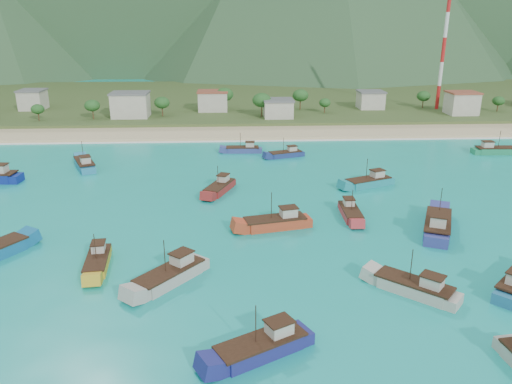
{
  "coord_description": "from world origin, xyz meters",
  "views": [
    {
      "loc": [
        1.6,
        -64.4,
        31.73
      ],
      "look_at": [
        5.86,
        18.0,
        3.0
      ],
      "focal_mm": 35.0,
      "sensor_mm": 36.0,
      "label": 1
    }
  ],
  "objects_px": {
    "boat_7": "(286,155)",
    "boat_27": "(263,347)",
    "boat_16": "(220,188)",
    "radio_tower": "(445,37)",
    "boat_3": "(437,226)",
    "boat_6": "(276,223)",
    "boat_11": "(369,183)",
    "boat_13": "(85,165)",
    "boat_9": "(171,276)",
    "boat_31": "(415,289)",
    "boat_22": "(350,213)",
    "boat_28": "(494,151)",
    "boat_23": "(98,262)",
    "boat_30": "(243,150)"
  },
  "relations": [
    {
      "from": "boat_7",
      "to": "boat_27",
      "type": "relative_size",
      "value": 0.85
    },
    {
      "from": "boat_16",
      "to": "radio_tower",
      "type": "bearing_deg",
      "value": -110.55
    },
    {
      "from": "boat_16",
      "to": "boat_3",
      "type": "bearing_deg",
      "value": 170.75
    },
    {
      "from": "boat_6",
      "to": "boat_11",
      "type": "distance_m",
      "value": 28.68
    },
    {
      "from": "radio_tower",
      "to": "boat_6",
      "type": "bearing_deg",
      "value": -123.59
    },
    {
      "from": "boat_6",
      "to": "boat_13",
      "type": "distance_m",
      "value": 53.65
    },
    {
      "from": "boat_9",
      "to": "boat_31",
      "type": "height_order",
      "value": "boat_9"
    },
    {
      "from": "boat_6",
      "to": "boat_16",
      "type": "height_order",
      "value": "boat_6"
    },
    {
      "from": "boat_22",
      "to": "boat_28",
      "type": "bearing_deg",
      "value": -137.78
    },
    {
      "from": "boat_23",
      "to": "boat_28",
      "type": "height_order",
      "value": "boat_28"
    },
    {
      "from": "boat_23",
      "to": "boat_3",
      "type": "bearing_deg",
      "value": -176.17
    },
    {
      "from": "radio_tower",
      "to": "boat_11",
      "type": "relative_size",
      "value": 4.48
    },
    {
      "from": "boat_13",
      "to": "boat_16",
      "type": "relative_size",
      "value": 1.1
    },
    {
      "from": "boat_6",
      "to": "boat_30",
      "type": "relative_size",
      "value": 1.24
    },
    {
      "from": "boat_7",
      "to": "boat_22",
      "type": "height_order",
      "value": "boat_22"
    },
    {
      "from": "boat_23",
      "to": "boat_28",
      "type": "xyz_separation_m",
      "value": [
        83.55,
        55.32,
        0.14
      ]
    },
    {
      "from": "boat_16",
      "to": "boat_22",
      "type": "bearing_deg",
      "value": 170.18
    },
    {
      "from": "boat_6",
      "to": "boat_30",
      "type": "distance_m",
      "value": 48.22
    },
    {
      "from": "boat_7",
      "to": "boat_16",
      "type": "distance_m",
      "value": 29.41
    },
    {
      "from": "radio_tower",
      "to": "boat_28",
      "type": "height_order",
      "value": "radio_tower"
    },
    {
      "from": "boat_23",
      "to": "boat_13",
      "type": "bearing_deg",
      "value": -79.21
    },
    {
      "from": "boat_3",
      "to": "boat_27",
      "type": "bearing_deg",
      "value": -111.6
    },
    {
      "from": "boat_28",
      "to": "boat_31",
      "type": "xyz_separation_m",
      "value": [
        -43.19,
        -64.6,
        -0.02
      ]
    },
    {
      "from": "boat_11",
      "to": "boat_23",
      "type": "bearing_deg",
      "value": 102.44
    },
    {
      "from": "boat_23",
      "to": "boat_30",
      "type": "xyz_separation_m",
      "value": [
        21.33,
        59.87,
        -0.01
      ]
    },
    {
      "from": "boat_3",
      "to": "boat_6",
      "type": "bearing_deg",
      "value": -162.65
    },
    {
      "from": "boat_11",
      "to": "boat_13",
      "type": "height_order",
      "value": "boat_13"
    },
    {
      "from": "boat_13",
      "to": "boat_22",
      "type": "height_order",
      "value": "boat_13"
    },
    {
      "from": "boat_13",
      "to": "boat_30",
      "type": "xyz_separation_m",
      "value": [
        35.89,
        12.15,
        -0.18
      ]
    },
    {
      "from": "boat_22",
      "to": "boat_23",
      "type": "relative_size",
      "value": 0.96
    },
    {
      "from": "boat_30",
      "to": "boat_31",
      "type": "bearing_deg",
      "value": -162.93
    },
    {
      "from": "boat_22",
      "to": "boat_31",
      "type": "height_order",
      "value": "boat_31"
    },
    {
      "from": "boat_6",
      "to": "boat_22",
      "type": "bearing_deg",
      "value": -84.45
    },
    {
      "from": "boat_3",
      "to": "boat_7",
      "type": "xyz_separation_m",
      "value": [
        -18.86,
        46.16,
        -0.39
      ]
    },
    {
      "from": "boat_28",
      "to": "boat_6",
      "type": "bearing_deg",
      "value": -51.44
    },
    {
      "from": "radio_tower",
      "to": "boat_30",
      "type": "relative_size",
      "value": 5.24
    },
    {
      "from": "boat_13",
      "to": "boat_28",
      "type": "relative_size",
      "value": 1.05
    },
    {
      "from": "boat_3",
      "to": "boat_6",
      "type": "height_order",
      "value": "boat_3"
    },
    {
      "from": "boat_31",
      "to": "boat_23",
      "type": "bearing_deg",
      "value": 118.61
    },
    {
      "from": "boat_16",
      "to": "boat_30",
      "type": "bearing_deg",
      "value": -77.85
    },
    {
      "from": "boat_16",
      "to": "boat_31",
      "type": "bearing_deg",
      "value": 144.16
    },
    {
      "from": "boat_9",
      "to": "boat_28",
      "type": "xyz_separation_m",
      "value": [
        73.19,
        59.99,
        -0.04
      ]
    },
    {
      "from": "boat_6",
      "to": "boat_23",
      "type": "height_order",
      "value": "boat_6"
    },
    {
      "from": "boat_31",
      "to": "boat_13",
      "type": "bearing_deg",
      "value": 85.49
    },
    {
      "from": "boat_9",
      "to": "boat_16",
      "type": "height_order",
      "value": "boat_9"
    },
    {
      "from": "boat_3",
      "to": "boat_7",
      "type": "bearing_deg",
      "value": 136.23
    },
    {
      "from": "boat_27",
      "to": "radio_tower",
      "type": "bearing_deg",
      "value": -56.45
    },
    {
      "from": "boat_11",
      "to": "boat_28",
      "type": "distance_m",
      "value": 44.44
    },
    {
      "from": "radio_tower",
      "to": "boat_6",
      "type": "xyz_separation_m",
      "value": [
        -65.75,
        -99.02,
        -24.95
      ]
    },
    {
      "from": "boat_3",
      "to": "boat_13",
      "type": "relative_size",
      "value": 1.15
    }
  ]
}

